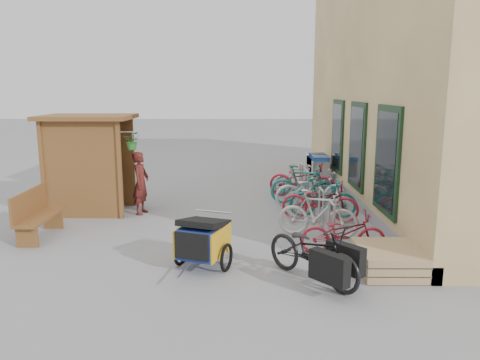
{
  "coord_description": "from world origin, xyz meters",
  "views": [
    {
      "loc": [
        0.56,
        -8.84,
        3.0
      ],
      "look_at": [
        0.5,
        1.5,
        1.0
      ],
      "focal_mm": 35.0,
      "sensor_mm": 36.0,
      "label": 1
    }
  ],
  "objects_px": {
    "bike_5": "(303,185)",
    "bike_7": "(298,179)",
    "bench": "(36,214)",
    "bike_4": "(312,190)",
    "bike_6": "(302,180)",
    "bike_3": "(323,198)",
    "child_trailer": "(203,239)",
    "cargo_bike": "(315,252)",
    "pallet_stack": "(388,259)",
    "bike_1": "(318,214)",
    "person_kiosk": "(141,183)",
    "bike_2": "(320,201)",
    "shopping_carts": "(317,165)",
    "kiosk": "(86,150)",
    "bike_0": "(343,233)"
  },
  "relations": [
    {
      "from": "pallet_stack",
      "to": "bike_2",
      "type": "height_order",
      "value": "bike_2"
    },
    {
      "from": "bike_1",
      "to": "pallet_stack",
      "type": "bearing_deg",
      "value": -137.75
    },
    {
      "from": "cargo_bike",
      "to": "bike_3",
      "type": "distance_m",
      "value": 3.87
    },
    {
      "from": "child_trailer",
      "to": "bike_6",
      "type": "height_order",
      "value": "bike_6"
    },
    {
      "from": "bench",
      "to": "bike_4",
      "type": "height_order",
      "value": "bench"
    },
    {
      "from": "child_trailer",
      "to": "bike_3",
      "type": "xyz_separation_m",
      "value": [
        2.58,
        3.18,
        -0.03
      ]
    },
    {
      "from": "person_kiosk",
      "to": "bike_6",
      "type": "bearing_deg",
      "value": -55.99
    },
    {
      "from": "cargo_bike",
      "to": "bike_0",
      "type": "height_order",
      "value": "cargo_bike"
    },
    {
      "from": "kiosk",
      "to": "bike_1",
      "type": "bearing_deg",
      "value": -20.42
    },
    {
      "from": "pallet_stack",
      "to": "bike_7",
      "type": "bearing_deg",
      "value": 98.01
    },
    {
      "from": "kiosk",
      "to": "bike_0",
      "type": "xyz_separation_m",
      "value": [
        5.69,
        -3.03,
        -1.14
      ]
    },
    {
      "from": "bike_4",
      "to": "bike_3",
      "type": "bearing_deg",
      "value": -175.73
    },
    {
      "from": "bike_0",
      "to": "bike_5",
      "type": "distance_m",
      "value": 3.87
    },
    {
      "from": "pallet_stack",
      "to": "bike_3",
      "type": "xyz_separation_m",
      "value": [
        -0.54,
        3.36,
        0.27
      ]
    },
    {
      "from": "kiosk",
      "to": "cargo_bike",
      "type": "relative_size",
      "value": 1.35
    },
    {
      "from": "bike_6",
      "to": "bike_5",
      "type": "bearing_deg",
      "value": -167.13
    },
    {
      "from": "bike_5",
      "to": "bike_7",
      "type": "xyz_separation_m",
      "value": [
        0.0,
        1.21,
        -0.07
      ]
    },
    {
      "from": "bench",
      "to": "bike_5",
      "type": "relative_size",
      "value": 0.91
    },
    {
      "from": "bike_5",
      "to": "bike_2",
      "type": "bearing_deg",
      "value": -166.03
    },
    {
      "from": "person_kiosk",
      "to": "shopping_carts",
      "type": "bearing_deg",
      "value": -39.84
    },
    {
      "from": "bike_6",
      "to": "bike_4",
      "type": "bearing_deg",
      "value": -157.82
    },
    {
      "from": "person_kiosk",
      "to": "bike_0",
      "type": "xyz_separation_m",
      "value": [
        4.34,
        -2.87,
        -0.36
      ]
    },
    {
      "from": "bike_2",
      "to": "bench",
      "type": "bearing_deg",
      "value": 117.27
    },
    {
      "from": "pallet_stack",
      "to": "bike_1",
      "type": "xyz_separation_m",
      "value": [
        -0.89,
        1.87,
        0.29
      ]
    },
    {
      "from": "shopping_carts",
      "to": "bike_3",
      "type": "distance_m",
      "value": 4.42
    },
    {
      "from": "bike_3",
      "to": "bike_5",
      "type": "relative_size",
      "value": 0.92
    },
    {
      "from": "cargo_bike",
      "to": "child_trailer",
      "type": "bearing_deg",
      "value": 121.82
    },
    {
      "from": "bench",
      "to": "shopping_carts",
      "type": "relative_size",
      "value": 0.86
    },
    {
      "from": "bike_4",
      "to": "bike_6",
      "type": "xyz_separation_m",
      "value": [
        -0.08,
        1.27,
        0.01
      ]
    },
    {
      "from": "kiosk",
      "to": "shopping_carts",
      "type": "height_order",
      "value": "kiosk"
    },
    {
      "from": "person_kiosk",
      "to": "cargo_bike",
      "type": "bearing_deg",
      "value": -128.08
    },
    {
      "from": "bike_5",
      "to": "bike_6",
      "type": "xyz_separation_m",
      "value": [
        0.08,
        0.8,
        -0.02
      ]
    },
    {
      "from": "person_kiosk",
      "to": "bike_2",
      "type": "distance_m",
      "value": 4.33
    },
    {
      "from": "kiosk",
      "to": "cargo_bike",
      "type": "height_order",
      "value": "kiosk"
    },
    {
      "from": "kiosk",
      "to": "bike_3",
      "type": "xyz_separation_m",
      "value": [
        5.74,
        -0.52,
        -1.07
      ]
    },
    {
      "from": "bike_0",
      "to": "bike_6",
      "type": "bearing_deg",
      "value": 4.28
    },
    {
      "from": "bike_3",
      "to": "bike_7",
      "type": "height_order",
      "value": "bike_3"
    },
    {
      "from": "bike_0",
      "to": "bike_6",
      "type": "relative_size",
      "value": 0.82
    },
    {
      "from": "kiosk",
      "to": "bike_3",
      "type": "bearing_deg",
      "value": -5.13
    },
    {
      "from": "person_kiosk",
      "to": "bike_0",
      "type": "relative_size",
      "value": 0.98
    },
    {
      "from": "child_trailer",
      "to": "cargo_bike",
      "type": "height_order",
      "value": "cargo_bike"
    },
    {
      "from": "bench",
      "to": "bike_2",
      "type": "bearing_deg",
      "value": 11.66
    },
    {
      "from": "bench",
      "to": "bike_5",
      "type": "distance_m",
      "value": 6.52
    },
    {
      "from": "person_kiosk",
      "to": "bike_4",
      "type": "distance_m",
      "value": 4.29
    },
    {
      "from": "pallet_stack",
      "to": "bench",
      "type": "relative_size",
      "value": 0.76
    },
    {
      "from": "kiosk",
      "to": "bike_1",
      "type": "xyz_separation_m",
      "value": [
        5.39,
        -2.0,
        -1.06
      ]
    },
    {
      "from": "child_trailer",
      "to": "bike_2",
      "type": "bearing_deg",
      "value": 69.6
    },
    {
      "from": "shopping_carts",
      "to": "bike_6",
      "type": "relative_size",
      "value": 0.96
    },
    {
      "from": "bike_2",
      "to": "bike_3",
      "type": "distance_m",
      "value": 0.29
    },
    {
      "from": "bike_1",
      "to": "bike_3",
      "type": "height_order",
      "value": "bike_1"
    }
  ]
}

